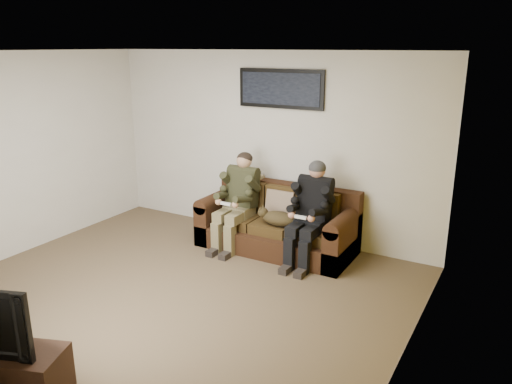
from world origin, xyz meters
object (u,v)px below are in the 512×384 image
Objects in this scene: person_left at (238,195)px; framed_poster at (281,89)px; person_right at (311,207)px; cat at (278,218)px; sofa at (279,225)px.

framed_poster is (0.33, 0.57, 1.39)m from person_left.
framed_poster is at bearing 142.43° from person_right.
cat is (0.64, -0.07, -0.19)m from person_left.
person_left reaches higher than cat.
sofa is 1.83m from framed_poster.
framed_poster is at bearing 117.04° from sofa.
sofa is 1.66× the size of framed_poster.
person_right is at bearing 0.02° from person_left.
person_right is 1.94× the size of cat.
person_right is 0.48m from cat.
sofa is 0.68m from person_right.
cat is (0.10, -0.24, 0.20)m from sofa.
person_right is at bearing -17.94° from sofa.
sofa is at bearing 113.05° from cat.
framed_poster reaches higher than person_left.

